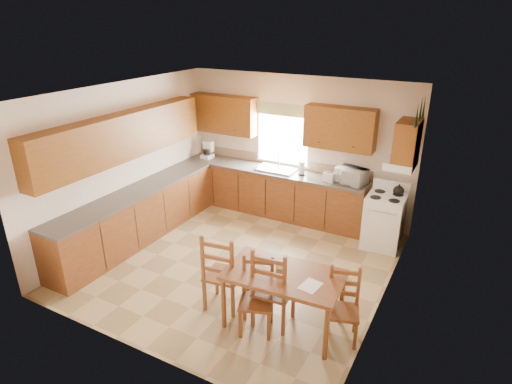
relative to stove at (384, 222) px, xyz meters
The scene contains 35 objects.
floor 2.54m from the stove, 138.69° to the right, with size 4.50×4.50×0.00m, color tan.
ceiling 3.36m from the stove, 138.69° to the right, with size 4.50×4.50×0.00m, color brown.
wall_left 4.54m from the stove, 158.19° to the right, with size 4.50×4.50×0.00m, color beige.
wall_right 1.92m from the stove, 77.38° to the right, with size 4.50×4.50×0.00m, color beige.
wall_back 2.17m from the stove, 162.37° to the left, with size 4.50×4.50×0.00m, color beige.
wall_front 4.42m from the stove, 115.72° to the right, with size 4.50×4.50×0.00m, color beige.
lower_cab_back 2.27m from the stove, behind, with size 3.75×0.60×0.88m, color brown.
lower_cab_left 4.23m from the stove, 154.80° to the right, with size 0.60×3.60×0.88m, color brown.
counter_back 2.32m from the stove, behind, with size 3.75×0.63×0.04m, color #4E4640.
counter_left 4.26m from the stove, 154.80° to the right, with size 0.63×3.60×0.04m, color #4E4640.
backsplash 2.40m from the stove, 165.39° to the left, with size 3.75×0.01×0.18m, color #8C7556.
upper_cab_back_left 3.73m from the stove, behind, with size 1.41×0.33×0.75m, color brown.
upper_cab_back_right 1.79m from the stove, 156.97° to the left, with size 1.25×0.33×0.75m, color brown.
upper_cab_left 4.58m from the stove, 155.55° to the right, with size 0.33×3.60×0.75m, color brown.
upper_cab_stove 1.46m from the stove, ahead, with size 0.33×0.62×0.62m, color brown.
range_hood 1.08m from the stove, ahead, with size 0.44×0.62×0.12m, color silver.
window_frame 2.51m from the stove, 165.41° to the left, with size 1.13×0.02×1.18m, color silver.
window_pane 2.50m from the stove, 165.53° to the left, with size 1.05×0.01×1.10m, color white.
window_valance 2.76m from the stove, 166.15° to the left, with size 1.19×0.01×0.24m, color #496F38.
sink_basin 2.25m from the stove, behind, with size 0.75×0.45×0.04m, color silver.
pine_decal_a 1.98m from the stove, 44.33° to the right, with size 0.22×0.22×0.36m, color #143818.
pine_decal_b 1.99m from the stove, ahead, with size 0.22×0.22×0.36m, color #143818.
pine_decal_c 1.98m from the stove, 43.90° to the left, with size 0.22×0.22×0.36m, color #143818.
stove is the anchor object (origin of this frame).
coffeemaker 3.85m from the stove, behind, with size 0.18×0.22×0.31m, color silver.
paper_towel 1.78m from the stove, 169.66° to the left, with size 0.11×0.11×0.25m, color white.
toaster 1.23m from the stove, 169.42° to the left, with size 0.20×0.13×0.16m, color silver.
microwave 0.98m from the stove, 157.01° to the left, with size 0.48×0.34×0.29m, color silver.
dining_table 2.75m from the stove, 103.17° to the right, with size 1.44×0.82×0.77m, color brown.
chair_near_left 3.08m from the stove, 119.07° to the right, with size 0.47×0.45×1.12m, color brown.
chair_near_right 2.79m from the stove, 105.74° to the right, with size 0.47×0.45×1.12m, color brown.
chair_far_left 3.05m from the stove, 106.67° to the right, with size 0.41×0.39×0.97m, color brown.
chair_far_right 2.57m from the stove, 87.55° to the right, with size 0.39×0.37×0.92m, color brown.
table_paper 2.79m from the stove, 95.04° to the right, with size 0.20×0.27×0.00m, color white.
table_card 2.73m from the stove, 105.25° to the right, with size 0.09×0.02×0.12m, color white.
Camera 1 is at (3.07, -5.09, 3.69)m, focal length 30.00 mm.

